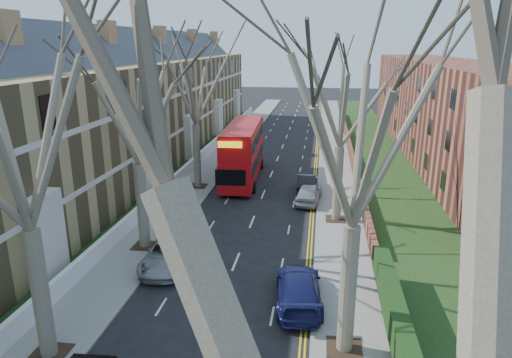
% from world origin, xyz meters
% --- Properties ---
extents(pavement_left, '(3.00, 102.00, 0.12)m').
position_xyz_m(pavement_left, '(-6.00, 39.00, 0.06)').
color(pavement_left, slate).
rests_on(pavement_left, ground).
extents(pavement_right, '(3.00, 102.00, 0.12)m').
position_xyz_m(pavement_right, '(6.00, 39.00, 0.06)').
color(pavement_right, slate).
rests_on(pavement_right, ground).
extents(terrace_left, '(9.70, 78.00, 13.60)m').
position_xyz_m(terrace_left, '(-13.65, 31.00, 5.53)').
color(terrace_left, olive).
rests_on(terrace_left, ground).
extents(flats_right, '(13.97, 54.00, 10.00)m').
position_xyz_m(flats_right, '(17.46, 43.00, 4.98)').
color(flats_right, brown).
rests_on(flats_right, ground).
extents(front_wall_left, '(0.30, 78.00, 1.00)m').
position_xyz_m(front_wall_left, '(-7.65, 31.00, 0.62)').
color(front_wall_left, white).
rests_on(front_wall_left, ground).
extents(grass_verge_right, '(6.00, 102.00, 0.06)m').
position_xyz_m(grass_verge_right, '(10.50, 39.00, 0.15)').
color(grass_verge_right, '#1B3212').
rests_on(grass_verge_right, ground).
extents(tree_left_mid, '(10.50, 10.50, 14.71)m').
position_xyz_m(tree_left_mid, '(-5.70, 6.00, 9.56)').
color(tree_left_mid, brown).
rests_on(tree_left_mid, ground).
extents(tree_left_far, '(10.15, 10.15, 14.22)m').
position_xyz_m(tree_left_far, '(-5.70, 16.00, 9.24)').
color(tree_left_far, brown).
rests_on(tree_left_far, ground).
extents(tree_left_dist, '(10.50, 10.50, 14.71)m').
position_xyz_m(tree_left_dist, '(-5.70, 28.00, 9.56)').
color(tree_left_dist, brown).
rests_on(tree_left_dist, ground).
extents(tree_right_mid, '(10.50, 10.50, 14.71)m').
position_xyz_m(tree_right_mid, '(5.70, 8.00, 9.56)').
color(tree_right_mid, brown).
rests_on(tree_right_mid, ground).
extents(tree_right_far, '(10.15, 10.15, 14.22)m').
position_xyz_m(tree_right_far, '(5.70, 22.00, 9.24)').
color(tree_right_far, brown).
rests_on(tree_right_far, ground).
extents(double_decker_bus, '(3.34, 11.75, 4.84)m').
position_xyz_m(double_decker_bus, '(-2.33, 31.02, 2.39)').
color(double_decker_bus, '#A80C0F').
rests_on(double_decker_bus, ground).
extents(car_left_far, '(2.65, 5.23, 1.42)m').
position_xyz_m(car_left_far, '(-3.55, 14.01, 0.71)').
color(car_left_far, gray).
rests_on(car_left_far, ground).
extents(car_right_near, '(2.56, 5.33, 1.50)m').
position_xyz_m(car_right_near, '(3.70, 11.28, 0.75)').
color(car_right_near, '#171A51').
rests_on(car_right_near, ground).
extents(car_right_mid, '(2.14, 4.47, 1.47)m').
position_xyz_m(car_right_mid, '(3.70, 25.55, 0.74)').
color(car_right_mid, '#94969C').
rests_on(car_right_mid, ground).
extents(car_right_far, '(1.61, 4.57, 1.50)m').
position_xyz_m(car_right_far, '(3.53, 28.18, 0.75)').
color(car_right_far, black).
rests_on(car_right_far, ground).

